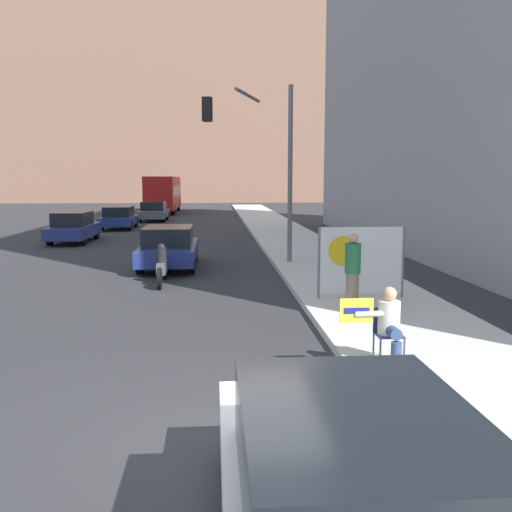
% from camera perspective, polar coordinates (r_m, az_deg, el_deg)
% --- Properties ---
extents(ground_plane, '(160.00, 160.00, 0.00)m').
position_cam_1_polar(ground_plane, '(6.77, -5.13, -18.51)').
color(ground_plane, '#303033').
extents(sidewalk_curb, '(3.38, 90.00, 0.16)m').
position_cam_1_polar(sidewalk_curb, '(21.60, 5.78, -0.14)').
color(sidewalk_curb, beige).
rests_on(sidewalk_curb, ground_plane).
extents(building_backdrop_far, '(52.00, 12.00, 33.44)m').
position_cam_1_polar(building_backdrop_far, '(82.84, -5.87, 17.11)').
color(building_backdrop_far, '#936B56').
rests_on(building_backdrop_far, ground_plane).
extents(seated_protester, '(0.99, 0.77, 1.19)m').
position_cam_1_polar(seated_protester, '(8.99, 13.14, -6.60)').
color(seated_protester, '#474C56').
rests_on(seated_protester, sidewalk_curb).
extents(jogger_on_sidewalk, '(0.34, 0.34, 1.68)m').
position_cam_1_polar(jogger_on_sidewalk, '(12.49, 9.63, -1.53)').
color(jogger_on_sidewalk, '#756651').
rests_on(jogger_on_sidewalk, sidewalk_curb).
extents(protest_banner, '(2.10, 0.06, 1.71)m').
position_cam_1_polar(protest_banner, '(13.83, 10.40, -0.45)').
color(protest_banner, slate).
rests_on(protest_banner, sidewalk_curb).
extents(traffic_light_pole, '(3.09, 2.85, 5.99)m').
position_cam_1_polar(traffic_light_pole, '(20.00, 0.32, 11.11)').
color(traffic_light_pole, slate).
rests_on(traffic_light_pole, sidewalk_curb).
extents(parked_car_curbside, '(1.82, 4.33, 1.46)m').
position_cam_1_polar(parked_car_curbside, '(4.44, 9.52, -22.96)').
color(parked_car_curbside, silver).
rests_on(parked_car_curbside, ground_plane).
extents(car_on_road_nearest, '(1.85, 4.52, 1.41)m').
position_cam_1_polar(car_on_road_nearest, '(19.72, -8.72, 0.91)').
color(car_on_road_nearest, navy).
rests_on(car_on_road_nearest, ground_plane).
extents(car_on_road_midblock, '(1.74, 4.74, 1.47)m').
position_cam_1_polar(car_on_road_midblock, '(28.87, -17.78, 2.78)').
color(car_on_road_midblock, navy).
rests_on(car_on_road_midblock, ground_plane).
extents(car_on_road_distant, '(1.85, 4.29, 1.38)m').
position_cam_1_polar(car_on_road_distant, '(35.92, -13.53, 3.75)').
color(car_on_road_distant, navy).
rests_on(car_on_road_distant, ground_plane).
extents(car_on_road_far_lane, '(1.89, 4.73, 1.43)m').
position_cam_1_polar(car_on_road_far_lane, '(42.49, -10.18, 4.43)').
color(car_on_road_far_lane, '#565B60').
rests_on(car_on_road_far_lane, ground_plane).
extents(city_bus_on_road, '(2.48, 11.59, 3.27)m').
position_cam_1_polar(city_bus_on_road, '(53.05, -9.21, 6.32)').
color(city_bus_on_road, red).
rests_on(city_bus_on_road, ground_plane).
extents(motorcycle_on_road, '(0.28, 2.20, 1.19)m').
position_cam_1_polar(motorcycle_on_road, '(16.57, -9.39, -1.03)').
color(motorcycle_on_road, '#565B60').
rests_on(motorcycle_on_road, ground_plane).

